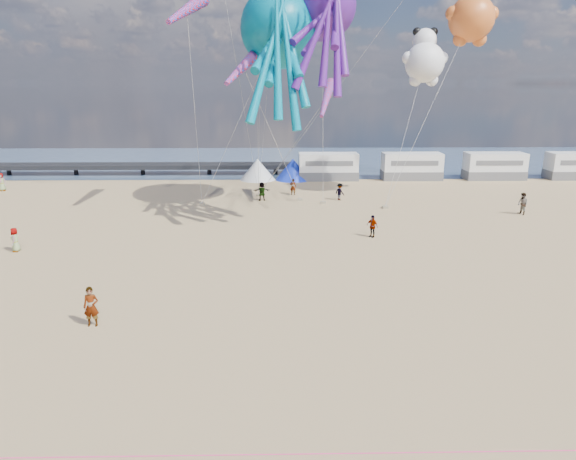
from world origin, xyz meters
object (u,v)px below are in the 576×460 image
object	(u,v)px
sandbag_a	(202,204)
windsock_left	(187,10)
kite_octopus_purple	(323,6)
kite_panda	(425,62)
motorhome_2	(495,166)
beachgoer_3	(372,226)
kite_teddy_orange	(472,19)
windsock_mid	(243,67)
sandbag_d	(300,200)
beachgoer_5	(293,187)
tent_white	(258,169)
standing_person	(91,307)
tent_blue	(293,169)
windsock_right	(326,99)
beachgoer_2	(340,192)
kite_octopus_teal	(280,28)
beachgoer_4	(262,191)
sandbag_c	(385,207)
motorhome_0	(328,166)
sandbag_b	(323,203)
beachgoer_1	(523,204)
beachgoer_6	(15,240)
sandbag_e	(259,195)
motorhome_1	(412,166)
beachgoer_0	(1,182)

from	to	relation	value
sandbag_a	windsock_left	bearing A→B (deg)	-87.29
kite_octopus_purple	kite_panda	bearing A→B (deg)	45.10
motorhome_2	beachgoer_3	size ratio (longest dim) A/B	4.09
kite_teddy_orange	windsock_mid	size ratio (longest dim) A/B	1.16
sandbag_d	beachgoer_5	bearing A→B (deg)	101.67
tent_white	standing_person	world-z (taller)	tent_white
tent_blue	windsock_right	xyz separation A→B (m)	(2.43, -13.11, 8.10)
beachgoer_2	kite_octopus_teal	distance (m)	15.47
motorhome_2	kite_octopus_teal	xyz separation A→B (m)	(-24.48, -14.56, 13.22)
tent_blue	beachgoer_5	bearing A→B (deg)	-91.47
beachgoer_4	windsock_left	distance (m)	16.87
beachgoer_4	sandbag_c	world-z (taller)	beachgoer_4
tent_white	windsock_mid	bearing A→B (deg)	-90.66
tent_blue	windsock_right	bearing A→B (deg)	-79.49
motorhome_0	kite_panda	xyz separation A→B (m)	(7.19, -10.87, 10.80)
beachgoer_4	sandbag_b	size ratio (longest dim) A/B	3.48
beachgoer_1	beachgoer_6	size ratio (longest dim) A/B	1.17
sandbag_e	motorhome_0	bearing A→B (deg)	49.73
motorhome_0	beachgoer_1	bearing A→B (deg)	-48.56
tent_blue	windsock_left	world-z (taller)	windsock_left
beachgoer_4	sandbag_a	world-z (taller)	beachgoer_4
motorhome_1	tent_white	xyz separation A→B (m)	(-17.50, 0.00, -0.30)
motorhome_2	kite_teddy_orange	size ratio (longest dim) A/B	1.00
motorhome_1	motorhome_2	bearing A→B (deg)	0.00
beachgoer_4	sandbag_c	size ratio (longest dim) A/B	3.48
sandbag_a	sandbag_d	bearing A→B (deg)	10.43
motorhome_2	kite_octopus_teal	distance (m)	31.40
motorhome_1	beachgoer_1	xyz separation A→B (m)	(5.13, -16.57, -0.58)
motorhome_0	beachgoer_3	size ratio (longest dim) A/B	4.09
kite_panda	kite_teddy_orange	xyz separation A→B (m)	(3.77, 0.01, 3.57)
beachgoer_3	beachgoer_4	xyz separation A→B (m)	(-8.19, 12.09, 0.06)
beachgoer_2	motorhome_2	bearing A→B (deg)	-100.06
tent_white	sandbag_b	bearing A→B (deg)	-62.46
beachgoer_4	kite_teddy_orange	size ratio (longest dim) A/B	0.26
sandbag_e	windsock_right	world-z (taller)	windsock_right
beachgoer_6	sandbag_a	size ratio (longest dim) A/B	3.16
beachgoer_2	sandbag_c	size ratio (longest dim) A/B	3.18
beachgoer_6	windsock_mid	distance (m)	19.72
tent_blue	beachgoer_3	size ratio (longest dim) A/B	2.48
tent_blue	sandbag_a	world-z (taller)	tent_blue
sandbag_b	kite_octopus_teal	xyz separation A→B (m)	(-3.89, -2.27, 14.61)
motorhome_2	sandbag_d	bearing A→B (deg)	-154.18
standing_person	beachgoer_1	distance (m)	34.89
motorhome_2	kite_octopus_teal	bearing A→B (deg)	-149.26
kite_octopus_purple	windsock_right	world-z (taller)	kite_octopus_purple
beachgoer_0	beachgoer_6	xyz separation A→B (m)	(11.06, -19.84, -0.13)
motorhome_1	motorhome_2	world-z (taller)	same
beachgoer_6	windsock_left	bearing A→B (deg)	120.15
tent_blue	sandbag_a	size ratio (longest dim) A/B	8.00
sandbag_a	kite_teddy_orange	world-z (taller)	kite_teddy_orange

